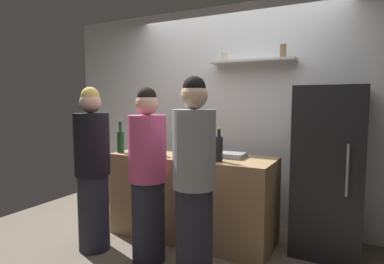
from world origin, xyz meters
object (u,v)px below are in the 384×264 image
Objects in this scene: wine_bottle_amber_glass at (160,139)px; person_grey_hoodie at (194,183)px; refrigerator at (329,170)px; wine_bottle_dark_glass at (219,148)px; baking_pan at (228,155)px; wine_bottle_green_glass at (121,141)px; utensil_holder at (160,150)px; person_pink_top at (148,177)px; person_blonde at (93,171)px; wine_bottle_pale_glass at (193,143)px; water_bottle_plastic at (204,150)px.

person_grey_hoodie is at bearing -45.83° from wine_bottle_amber_glass.
refrigerator is 4.96× the size of wine_bottle_dark_glass.
wine_bottle_green_glass reaches higher than baking_pan.
utensil_holder is 0.71× the size of wine_bottle_amber_glass.
wine_bottle_dark_glass is at bearing 82.93° from person_pink_top.
wine_bottle_dark_glass is (0.67, -0.00, 0.07)m from utensil_holder.
refrigerator is at bearing -68.38° from person_blonde.
wine_bottle_pale_glass is at bearing -5.24° from wine_bottle_amber_glass.
wine_bottle_pale_glass is 0.81m from wine_bottle_green_glass.
baking_pan is 1.05× the size of wine_bottle_dark_glass.
utensil_holder is at bearing -158.77° from baking_pan.
baking_pan is 1.36m from person_blonde.
baking_pan is 0.21× the size of person_blonde.
person_pink_top reaches higher than wine_bottle_dark_glass.
wine_bottle_amber_glass reaches higher than wine_bottle_pale_glass.
utensil_holder is 0.91m from person_grey_hoodie.
utensil_holder is at bearing -162.46° from refrigerator.
person_grey_hoodie is at bearing -39.84° from utensil_holder.
utensil_holder is at bearing -116.21° from wine_bottle_pale_glass.
utensil_holder is 0.70m from person_blonde.
person_blonde reaches higher than person_pink_top.
wine_bottle_amber_glass is at bearing 155.64° from wine_bottle_dark_glass.
person_blonde is at bearing -100.43° from wine_bottle_amber_glass.
person_pink_top is (-0.02, -0.84, -0.22)m from wine_bottle_pale_glass.
person_pink_top reaches higher than wine_bottle_amber_glass.
utensil_holder is 0.69× the size of wine_bottle_dark_glass.
person_grey_hoodie reaches higher than utensil_holder.
wine_bottle_pale_glass is at bearing 129.03° from water_bottle_plastic.
wine_bottle_dark_glass is at bearing 7.64° from water_bottle_plastic.
wine_bottle_green_glass is at bearing 179.26° from water_bottle_plastic.
baking_pan is at bearing 62.71° from water_bottle_plastic.
wine_bottle_green_glass is 0.22× the size of person_blonde.
wine_bottle_amber_glass is 0.20× the size of person_pink_top.
wine_bottle_dark_glass is (-0.93, -0.51, 0.22)m from refrigerator.
utensil_holder is 0.74× the size of wine_bottle_pale_glass.
wine_bottle_green_glass is (-2.11, -0.52, 0.22)m from refrigerator.
wine_bottle_dark_glass is 1.25m from person_blonde.
wine_bottle_green_glass reaches higher than wine_bottle_dark_glass.
water_bottle_plastic is at bearing -153.91° from refrigerator.
baking_pan is 0.71m from utensil_holder.
person_grey_hoodie reaches higher than person_pink_top.
baking_pan is 1.53× the size of utensil_holder.
baking_pan is at bearing -10.02° from wine_bottle_amber_glass.
person_blonde is at bearing -155.46° from wine_bottle_dark_glass.
wine_bottle_green_glass is at bearing 2.44° from person_blonde.
refrigerator is at bearing -175.10° from person_grey_hoodie.
wine_bottle_pale_glass is 0.52m from water_bottle_plastic.
water_bottle_plastic is at bearing -50.97° from wine_bottle_pale_glass.
refrigerator reaches higher than water_bottle_plastic.
wine_bottle_amber_glass is at bearing -91.15° from person_grey_hoodie.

